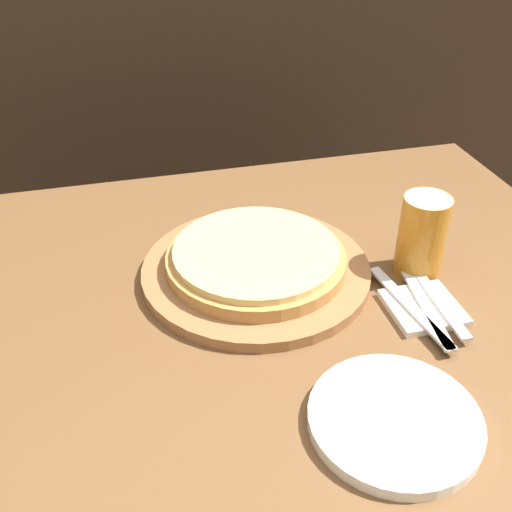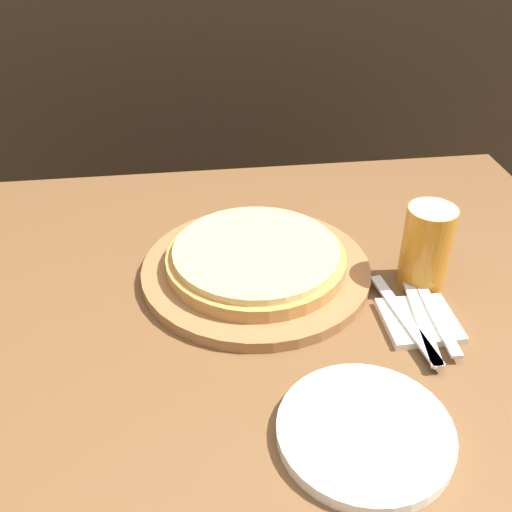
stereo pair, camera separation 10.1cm
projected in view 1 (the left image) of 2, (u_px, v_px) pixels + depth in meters
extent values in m
cube|color=brown|center=(246.00, 442.00, 1.20)|extent=(1.30, 0.92, 0.75)
cylinder|color=#99663D|center=(256.00, 270.00, 1.02)|extent=(0.39, 0.39, 0.02)
cylinder|color=#B77F42|center=(256.00, 260.00, 1.01)|extent=(0.30, 0.30, 0.02)
cylinder|color=#E0C175|center=(256.00, 251.00, 1.00)|extent=(0.28, 0.28, 0.01)
cylinder|color=#B7701E|center=(422.00, 236.00, 1.00)|extent=(0.08, 0.08, 0.14)
cylinder|color=white|center=(428.00, 203.00, 0.96)|extent=(0.08, 0.08, 0.02)
cylinder|color=white|center=(394.00, 420.00, 0.76)|extent=(0.22, 0.22, 0.02)
cube|color=silver|center=(423.00, 308.00, 0.95)|extent=(0.11, 0.11, 0.01)
cube|color=silver|center=(410.00, 306.00, 0.94)|extent=(0.05, 0.22, 0.00)
cube|color=silver|center=(424.00, 304.00, 0.94)|extent=(0.05, 0.22, 0.00)
cube|color=silver|center=(438.00, 301.00, 0.95)|extent=(0.03, 0.19, 0.00)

